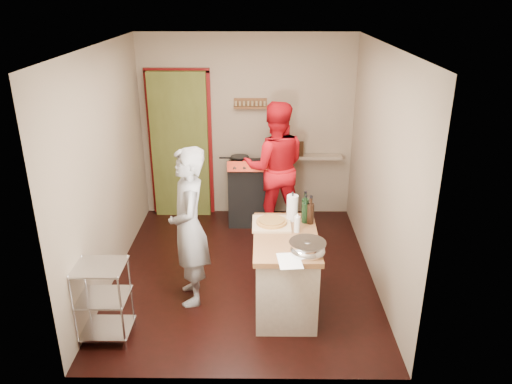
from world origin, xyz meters
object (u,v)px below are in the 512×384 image
stove (250,192)px  wire_shelving (103,298)px  person_red (275,167)px  island (286,269)px  person_stripe (189,227)px

stove → wire_shelving: size_ratio=1.26×
stove → person_red: 0.60m
wire_shelving → island: island is taller
stove → person_stripe: 2.08m
island → stove: bearing=101.1°
island → wire_shelving: bearing=-162.8°
wire_shelving → person_stripe: size_ratio=0.47×
stove → person_stripe: person_stripe is taller
person_stripe → person_red: 1.97m
person_red → wire_shelving: bearing=52.2°
person_stripe → person_red: (0.93, 1.73, 0.04)m
wire_shelving → island: bearing=17.2°
wire_shelving → person_red: bearing=55.2°
stove → wire_shelving: bearing=-116.9°
island → person_stripe: person_stripe is taller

